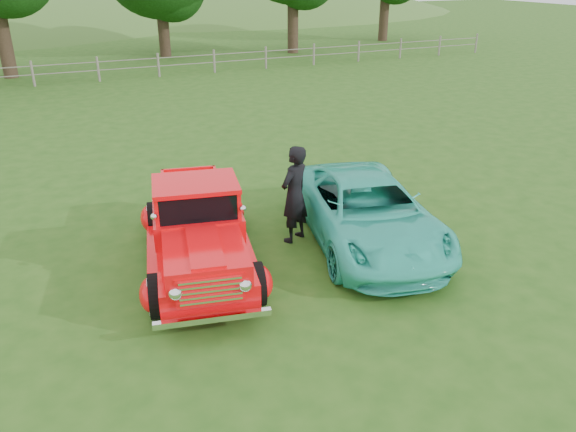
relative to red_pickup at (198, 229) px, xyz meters
name	(u,v)px	position (x,y,z in m)	size (l,w,h in m)	color
ground	(274,300)	(0.82, -1.69, -0.80)	(140.00, 140.00, 0.00)	#244F15
distant_hills	(17,67)	(-3.26, 57.78, -5.34)	(116.00, 60.00, 18.00)	#376224
fence_line	(98,69)	(0.82, 20.31, -0.19)	(48.00, 0.12, 1.20)	slate
red_pickup	(198,229)	(0.00, 0.00, 0.00)	(2.94, 5.23, 1.78)	black
teal_sedan	(367,212)	(3.45, -0.43, -0.10)	(2.32, 5.03, 1.40)	#31C6AD
man	(294,194)	(2.15, 0.31, 0.24)	(0.75, 0.49, 2.06)	black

